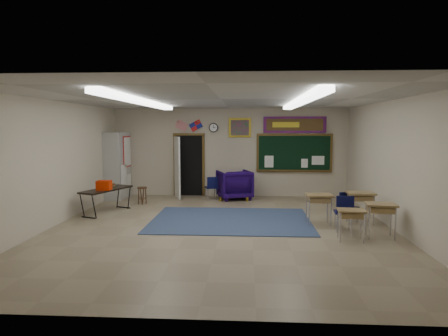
# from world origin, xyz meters

# --- Properties ---
(floor) EXTENTS (9.00, 9.00, 0.00)m
(floor) POSITION_xyz_m (0.00, 0.00, 0.00)
(floor) COLOR #85765C
(floor) RESTS_ON ground
(back_wall) EXTENTS (8.00, 0.04, 3.00)m
(back_wall) POSITION_xyz_m (0.00, 4.50, 1.50)
(back_wall) COLOR #B5A792
(back_wall) RESTS_ON floor
(front_wall) EXTENTS (8.00, 0.04, 3.00)m
(front_wall) POSITION_xyz_m (0.00, -4.50, 1.50)
(front_wall) COLOR #B5A792
(front_wall) RESTS_ON floor
(left_wall) EXTENTS (0.04, 9.00, 3.00)m
(left_wall) POSITION_xyz_m (-4.00, 0.00, 1.50)
(left_wall) COLOR #B5A792
(left_wall) RESTS_ON floor
(right_wall) EXTENTS (0.04, 9.00, 3.00)m
(right_wall) POSITION_xyz_m (4.00, 0.00, 1.50)
(right_wall) COLOR #B5A792
(right_wall) RESTS_ON floor
(ceiling) EXTENTS (8.00, 9.00, 0.04)m
(ceiling) POSITION_xyz_m (0.00, 0.00, 3.00)
(ceiling) COLOR beige
(ceiling) RESTS_ON back_wall
(area_rug) EXTENTS (4.00, 3.00, 0.02)m
(area_rug) POSITION_xyz_m (0.20, 0.80, 0.01)
(area_rug) COLOR #2C3855
(area_rug) RESTS_ON floor
(fluorescent_strips) EXTENTS (3.86, 6.00, 0.10)m
(fluorescent_strips) POSITION_xyz_m (0.00, 0.00, 2.94)
(fluorescent_strips) COLOR white
(fluorescent_strips) RESTS_ON ceiling
(doorway) EXTENTS (1.10, 0.89, 2.16)m
(doorway) POSITION_xyz_m (-1.50, 4.35, 1.06)
(doorway) COLOR black
(doorway) RESTS_ON back_wall
(chalkboard) EXTENTS (2.55, 0.14, 1.30)m
(chalkboard) POSITION_xyz_m (2.20, 4.46, 1.46)
(chalkboard) COLOR brown
(chalkboard) RESTS_ON back_wall
(bulletin_board) EXTENTS (2.10, 0.05, 0.55)m
(bulletin_board) POSITION_xyz_m (2.20, 4.47, 2.45)
(bulletin_board) COLOR #B30F1D
(bulletin_board) RESTS_ON back_wall
(framed_art_print) EXTENTS (0.75, 0.05, 0.65)m
(framed_art_print) POSITION_xyz_m (0.35, 4.47, 2.35)
(framed_art_print) COLOR #A68C20
(framed_art_print) RESTS_ON back_wall
(wall_clock) EXTENTS (0.32, 0.05, 0.32)m
(wall_clock) POSITION_xyz_m (-0.55, 4.47, 2.35)
(wall_clock) COLOR black
(wall_clock) RESTS_ON back_wall
(wall_flags) EXTENTS (1.16, 0.06, 0.70)m
(wall_flags) POSITION_xyz_m (-1.40, 4.44, 2.48)
(wall_flags) COLOR red
(wall_flags) RESTS_ON back_wall
(storage_cabinet) EXTENTS (0.59, 1.25, 2.20)m
(storage_cabinet) POSITION_xyz_m (-3.71, 3.85, 1.10)
(storage_cabinet) COLOR #A1A19D
(storage_cabinet) RESTS_ON floor
(wingback_armchair) EXTENTS (1.30, 1.32, 0.96)m
(wingback_armchair) POSITION_xyz_m (0.19, 3.86, 0.48)
(wingback_armchair) COLOR #150539
(wingback_armchair) RESTS_ON floor
(student_chair_reading) EXTENTS (0.49, 0.49, 0.77)m
(student_chair_reading) POSITION_xyz_m (-0.56, 3.69, 0.38)
(student_chair_reading) COLOR #080B33
(student_chair_reading) RESTS_ON floor
(student_chair_desk_a) EXTENTS (0.46, 0.46, 0.85)m
(student_chair_desk_a) POSITION_xyz_m (2.80, -0.12, 0.42)
(student_chair_desk_a) COLOR #080B33
(student_chair_desk_a) RESTS_ON floor
(student_chair_desk_b) EXTENTS (0.51, 0.51, 0.75)m
(student_chair_desk_b) POSITION_xyz_m (3.14, 0.73, 0.37)
(student_chair_desk_b) COLOR #080B33
(student_chair_desk_b) RESTS_ON floor
(student_desk_front_left) EXTENTS (0.64, 0.49, 0.75)m
(student_desk_front_left) POSITION_xyz_m (2.35, 0.49, 0.42)
(student_desk_front_left) COLOR #997A47
(student_desk_front_left) RESTS_ON floor
(student_desk_front_right) EXTENTS (0.66, 0.50, 0.78)m
(student_desk_front_right) POSITION_xyz_m (3.39, 0.63, 0.44)
(student_desk_front_right) COLOR #997A47
(student_desk_front_right) RESTS_ON floor
(student_desk_back_left) EXTENTS (0.59, 0.46, 0.67)m
(student_desk_back_left) POSITION_xyz_m (2.77, -0.90, 0.37)
(student_desk_back_left) COLOR #997A47
(student_desk_back_left) RESTS_ON floor
(student_desk_back_right) EXTENTS (0.67, 0.53, 0.75)m
(student_desk_back_right) POSITION_xyz_m (3.46, -0.62, 0.42)
(student_desk_back_right) COLOR #997A47
(student_desk_back_right) RESTS_ON floor
(folding_table) EXTENTS (1.08, 1.72, 0.93)m
(folding_table) POSITION_xyz_m (-3.27, 1.50, 0.37)
(folding_table) COLOR black
(folding_table) RESTS_ON floor
(wooden_stool) EXTENTS (0.30, 0.30, 0.53)m
(wooden_stool) POSITION_xyz_m (-2.62, 2.81, 0.27)
(wooden_stool) COLOR #482A15
(wooden_stool) RESTS_ON floor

